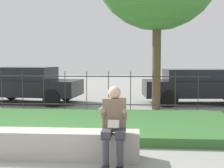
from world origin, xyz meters
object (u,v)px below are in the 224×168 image
(car_parked_left, at_px, (29,84))
(car_parked_right, at_px, (200,85))
(person_seated_reader, at_px, (114,122))
(stone_bench, at_px, (58,146))

(car_parked_left, bearing_deg, car_parked_right, 6.66)
(person_seated_reader, height_order, car_parked_left, car_parked_left)
(person_seated_reader, bearing_deg, car_parked_right, 68.64)
(stone_bench, xyz_separation_m, person_seated_reader, (1.00, -0.28, 0.49))
(person_seated_reader, relative_size, car_parked_left, 0.31)
(car_parked_right, bearing_deg, person_seated_reader, -115.96)
(person_seated_reader, distance_m, car_parked_left, 8.06)
(car_parked_left, bearing_deg, stone_bench, -62.25)
(stone_bench, xyz_separation_m, car_parked_left, (-2.88, 6.78, 0.54))
(stone_bench, relative_size, car_parked_right, 0.62)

